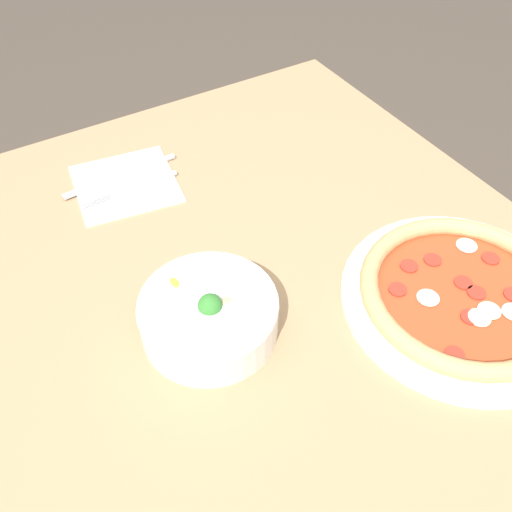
% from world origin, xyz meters
% --- Properties ---
extents(ground_plane, '(8.00, 8.00, 0.00)m').
position_xyz_m(ground_plane, '(0.00, 0.00, 0.00)').
color(ground_plane, '#4C4238').
extents(dining_table, '(1.04, 0.87, 0.75)m').
position_xyz_m(dining_table, '(0.00, 0.00, 0.63)').
color(dining_table, tan).
rests_on(dining_table, ground_plane).
extents(pizza, '(0.34, 0.34, 0.04)m').
position_xyz_m(pizza, '(-0.17, -0.20, 0.77)').
color(pizza, white).
rests_on(pizza, dining_table).
extents(bowl, '(0.19, 0.19, 0.07)m').
position_xyz_m(bowl, '(-0.04, 0.12, 0.78)').
color(bowl, white).
rests_on(bowl, dining_table).
extents(napkin, '(0.19, 0.19, 0.00)m').
position_xyz_m(napkin, '(0.32, 0.10, 0.75)').
color(napkin, white).
rests_on(napkin, dining_table).
extents(fork, '(0.02, 0.17, 0.00)m').
position_xyz_m(fork, '(0.29, 0.10, 0.76)').
color(fork, silver).
rests_on(fork, napkin).
extents(knife, '(0.02, 0.21, 0.01)m').
position_xyz_m(knife, '(0.34, 0.09, 0.76)').
color(knife, silver).
rests_on(knife, napkin).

